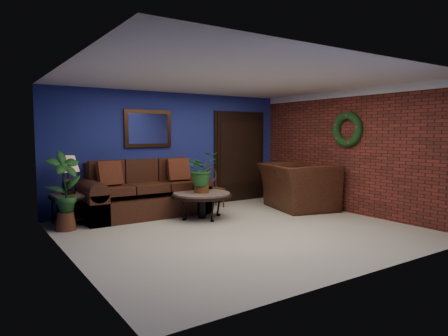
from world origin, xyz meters
TOP-DOWN VIEW (x-y plane):
  - floor at (0.00, 0.00)m, footprint 5.50×5.50m
  - wall_back at (0.00, 2.50)m, footprint 5.50×0.04m
  - wall_left at (-2.75, 0.00)m, footprint 0.04×5.00m
  - wall_right_brick at (2.75, 0.00)m, footprint 0.04×5.00m
  - ceiling at (0.00, 0.00)m, footprint 5.50×5.00m
  - crown_molding at (2.72, 0.00)m, footprint 0.03×5.00m
  - wall_mirror at (-0.60, 2.46)m, footprint 1.02×0.06m
  - closet_door at (1.75, 2.47)m, footprint 1.44×0.06m
  - wreath at (2.69, 0.05)m, footprint 0.16×0.72m
  - sofa at (-0.87, 2.09)m, footprint 2.45×1.06m
  - coffee_table at (-0.06, 1.20)m, footprint 1.15×1.15m
  - end_table at (-2.30, 2.05)m, footprint 0.60×0.60m
  - table_lamp at (-2.30, 2.05)m, footprint 0.40×0.40m
  - side_chair at (0.75, 2.11)m, footprint 0.37×0.37m
  - armchair at (2.15, 0.88)m, footprint 1.64×1.78m
  - coffee_plant at (-0.06, 1.20)m, footprint 0.62×0.54m
  - floor_plant at (2.35, 1.95)m, footprint 0.41×0.35m
  - tall_plant at (-2.45, 1.64)m, footprint 0.65×0.52m

SIDE VIEW (x-z plane):
  - floor at x=0.00m, z-range 0.00..0.00m
  - sofa at x=-0.87m, z-range -0.19..0.91m
  - floor_plant at x=2.35m, z-range 0.01..0.81m
  - end_table at x=-2.30m, z-range 0.14..0.69m
  - coffee_table at x=-0.06m, z-range 0.19..0.68m
  - armchair at x=2.15m, z-range 0.00..0.97m
  - side_chair at x=0.75m, z-range 0.06..0.92m
  - tall_plant at x=-2.45m, z-range 0.04..1.38m
  - coffee_plant at x=-0.06m, z-range 0.53..1.31m
  - table_lamp at x=-2.30m, z-range 0.64..1.30m
  - closet_door at x=1.75m, z-range -0.04..2.14m
  - wall_back at x=0.00m, z-range 0.00..2.50m
  - wall_left at x=-2.75m, z-range 0.00..2.50m
  - wall_right_brick at x=2.75m, z-range 0.00..2.50m
  - wreath at x=2.69m, z-range 1.34..2.06m
  - wall_mirror at x=-0.60m, z-range 1.33..2.10m
  - crown_molding at x=2.72m, z-range 2.36..2.50m
  - ceiling at x=0.00m, z-range 2.49..2.51m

